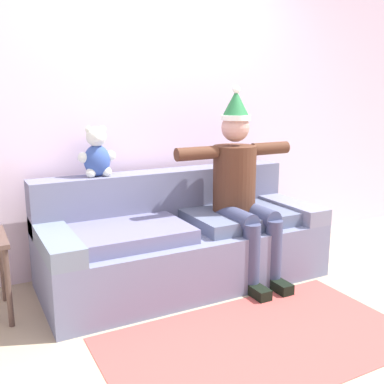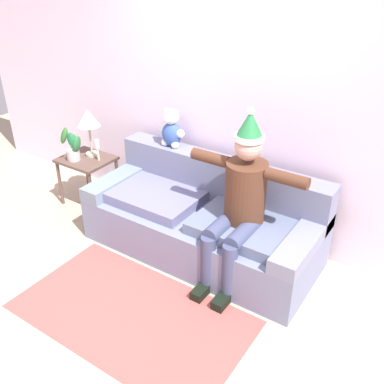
# 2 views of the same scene
# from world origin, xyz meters

# --- Properties ---
(ground_plane) EXTENTS (10.00, 10.00, 0.00)m
(ground_plane) POSITION_xyz_m (0.00, 0.00, 0.00)
(ground_plane) COLOR tan
(back_wall) EXTENTS (7.00, 0.10, 2.70)m
(back_wall) POSITION_xyz_m (0.00, 1.55, 1.35)
(back_wall) COLOR silver
(back_wall) RESTS_ON ground_plane
(couch) EXTENTS (2.16, 0.91, 0.83)m
(couch) POSITION_xyz_m (0.00, 1.02, 0.32)
(couch) COLOR slate
(couch) RESTS_ON ground_plane
(person_seated) EXTENTS (1.02, 0.77, 1.50)m
(person_seated) POSITION_xyz_m (0.44, 0.85, 0.76)
(person_seated) COLOR #4F2D1E
(person_seated) RESTS_ON ground_plane
(teddy_bear) EXTENTS (0.29, 0.17, 0.38)m
(teddy_bear) POSITION_xyz_m (-0.56, 1.30, 1.00)
(teddy_bear) COLOR #3652A1
(teddy_bear) RESTS_ON couch
(area_rug) EXTENTS (1.85, 1.03, 0.01)m
(area_rug) POSITION_xyz_m (0.00, -0.04, 0.00)
(area_rug) COLOR #BA4C47
(area_rug) RESTS_ON ground_plane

